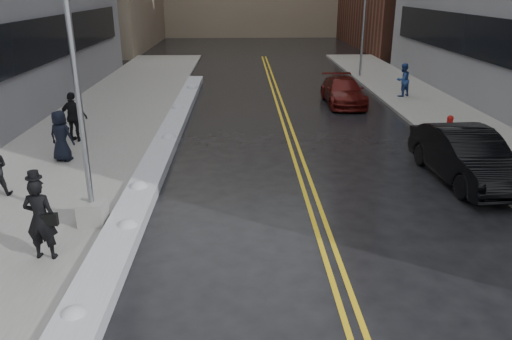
{
  "coord_description": "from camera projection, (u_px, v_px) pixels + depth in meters",
  "views": [
    {
      "loc": [
        0.48,
        -9.55,
        5.81
      ],
      "look_at": [
        0.85,
        2.67,
        1.3
      ],
      "focal_mm": 35.0,
      "sensor_mm": 36.0,
      "label": 1
    }
  ],
  "objects": [
    {
      "name": "fire_hydrant",
      "position": [
        450.0,
        123.0,
        20.39
      ],
      "size": [
        0.26,
        0.26,
        0.73
      ],
      "color": "maroon",
      "rests_on": "sidewalk_east"
    },
    {
      "name": "car_black",
      "position": [
        466.0,
        156.0,
        15.59
      ],
      "size": [
        2.11,
        5.13,
        1.65
      ],
      "primitive_type": "imported",
      "rotation": [
        0.0,
        0.0,
        0.07
      ],
      "color": "black",
      "rests_on": "ground"
    },
    {
      "name": "car_maroon",
      "position": [
        343.0,
        91.0,
        25.94
      ],
      "size": [
        1.9,
        4.66,
        1.35
      ],
      "primitive_type": "imported",
      "rotation": [
        0.0,
        0.0,
        -0.0
      ],
      "color": "#470D0B",
      "rests_on": "ground"
    },
    {
      "name": "traffic_signal",
      "position": [
        363.0,
        26.0,
        32.51
      ],
      "size": [
        0.16,
        0.2,
        6.0
      ],
      "color": "gray",
      "rests_on": "sidewalk_east"
    },
    {
      "name": "lane_line_left",
      "position": [
        287.0,
        137.0,
        20.39
      ],
      "size": [
        0.12,
        50.0,
        0.01
      ],
      "primitive_type": "cube",
      "color": "gold",
      "rests_on": "ground"
    },
    {
      "name": "lane_line_right",
      "position": [
        295.0,
        137.0,
        20.4
      ],
      "size": [
        0.12,
        50.0,
        0.01
      ],
      "primitive_type": "cube",
      "color": "gold",
      "rests_on": "ground"
    },
    {
      "name": "ground",
      "position": [
        221.0,
        268.0,
        10.95
      ],
      "size": [
        160.0,
        160.0,
        0.0
      ],
      "primitive_type": "plane",
      "color": "black",
      "rests_on": "ground"
    },
    {
      "name": "sidewalk_east",
      "position": [
        472.0,
        134.0,
        20.58
      ],
      "size": [
        4.0,
        50.0,
        0.15
      ],
      "primitive_type": "cube",
      "color": "gray",
      "rests_on": "ground"
    },
    {
      "name": "pedestrian_east",
      "position": [
        403.0,
        80.0,
        27.01
      ],
      "size": [
        1.09,
        1.02,
        1.79
      ],
      "primitive_type": "imported",
      "rotation": [
        0.0,
        0.0,
        3.67
      ],
      "color": "navy",
      "rests_on": "sidewalk_east"
    },
    {
      "name": "lamppost",
      "position": [
        83.0,
        133.0,
        11.86
      ],
      "size": [
        0.65,
        0.65,
        7.62
      ],
      "color": "gray",
      "rests_on": "sidewalk_west"
    },
    {
      "name": "pedestrian_d",
      "position": [
        74.0,
        117.0,
        19.12
      ],
      "size": [
        1.2,
        0.71,
        1.91
      ],
      "primitive_type": "imported",
      "rotation": [
        0.0,
        0.0,
        2.91
      ],
      "color": "black",
      "rests_on": "sidewalk_west"
    },
    {
      "name": "snow_ridge",
      "position": [
        162.0,
        150.0,
        18.33
      ],
      "size": [
        0.9,
        30.0,
        0.34
      ],
      "primitive_type": "cube",
      "color": "silver",
      "rests_on": "ground"
    },
    {
      "name": "sidewalk_west",
      "position": [
        88.0,
        137.0,
        20.14
      ],
      "size": [
        5.5,
        50.0,
        0.15
      ],
      "primitive_type": "cube",
      "color": "gray",
      "rests_on": "ground"
    },
    {
      "name": "pedestrian_fedora",
      "position": [
        40.0,
        219.0,
        10.77
      ],
      "size": [
        0.71,
        0.49,
        1.88
      ],
      "primitive_type": "imported",
      "rotation": [
        0.0,
        0.0,
        3.08
      ],
      "color": "black",
      "rests_on": "sidewalk_west"
    },
    {
      "name": "pedestrian_c",
      "position": [
        61.0,
        136.0,
        16.96
      ],
      "size": [
        0.99,
        0.8,
        1.76
      ],
      "primitive_type": "imported",
      "rotation": [
        0.0,
        0.0,
        2.82
      ],
      "color": "black",
      "rests_on": "sidewalk_west"
    }
  ]
}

